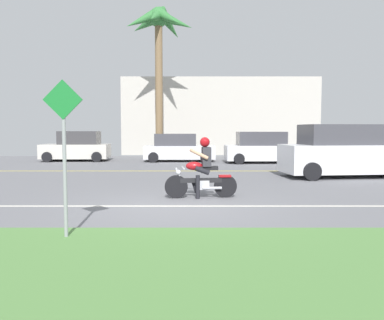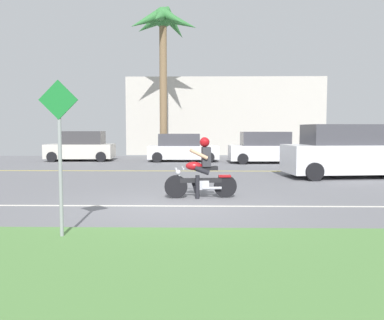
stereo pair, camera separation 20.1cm
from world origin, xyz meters
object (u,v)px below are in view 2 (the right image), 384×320
parked_car_2 (268,148)px  palm_tree_0 (164,30)px  parked_car_0 (82,147)px  parked_car_1 (182,148)px  street_sign (60,143)px  motorcyclist (201,172)px  suv_nearby (349,152)px

parked_car_2 → palm_tree_0: size_ratio=0.48×
parked_car_0 → parked_car_1: parked_car_0 is taller
street_sign → parked_car_2: bearing=69.0°
parked_car_0 → parked_car_1: 5.78m
motorcyclist → parked_car_1: bearing=94.7°
suv_nearby → parked_car_1: bearing=130.7°
parked_car_0 → parked_car_1: bearing=-3.2°
parked_car_2 → palm_tree_0: bearing=155.2°
palm_tree_0 → motorcyclist: bearing=-81.1°
parked_car_0 → parked_car_1: size_ratio=0.96×
suv_nearby → palm_tree_0: bearing=129.8°
motorcyclist → parked_car_1: (-1.02, 12.27, 0.05)m
motorcyclist → palm_tree_0: (-2.17, 13.88, 6.93)m
suv_nearby → street_sign: bearing=-131.5°
suv_nearby → motorcyclist: bearing=-139.5°
motorcyclist → parked_car_0: (-6.79, 12.59, 0.11)m
motorcyclist → street_sign: size_ratio=0.74×
parked_car_0 → palm_tree_0: palm_tree_0 is taller
motorcyclist → parked_car_1: 12.31m
parked_car_2 → palm_tree_0: palm_tree_0 is taller
parked_car_1 → parked_car_0: bearing=176.8°
motorcyclist → parked_car_0: parked_car_0 is taller
parked_car_0 → parked_car_2: bearing=-7.6°
parked_car_2 → street_sign: street_sign is taller
parked_car_1 → palm_tree_0: 7.16m
parked_car_1 → suv_nearby: bearing=-49.3°
parked_car_1 → parked_car_2: 4.75m
street_sign → palm_tree_0: bearing=89.7°
suv_nearby → palm_tree_0: palm_tree_0 is taller
motorcyclist → suv_nearby: 7.23m
suv_nearby → street_sign: 11.74m
parked_car_0 → street_sign: bearing=-74.8°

